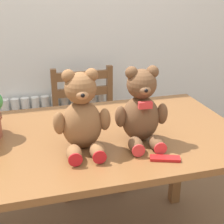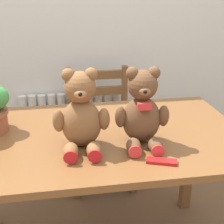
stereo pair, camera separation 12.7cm
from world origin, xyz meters
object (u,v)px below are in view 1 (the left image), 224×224
(wooden_chair_behind, at_px, (87,127))
(teddy_bear_left, at_px, (82,116))
(chocolate_bar, at_px, (165,158))
(teddy_bear_right, at_px, (141,110))

(wooden_chair_behind, xyz_separation_m, teddy_bear_left, (-0.18, -0.88, 0.46))
(teddy_bear_left, distance_m, chocolate_bar, 0.36)
(wooden_chair_behind, relative_size, teddy_bear_right, 2.58)
(wooden_chair_behind, bearing_deg, teddy_bear_right, 94.46)
(teddy_bear_left, relative_size, chocolate_bar, 2.87)
(teddy_bear_right, relative_size, chocolate_bar, 2.83)
(wooden_chair_behind, xyz_separation_m, chocolate_bar, (0.10, -1.06, 0.33))
(wooden_chair_behind, xyz_separation_m, teddy_bear_right, (0.07, -0.88, 0.46))
(teddy_bear_left, xyz_separation_m, teddy_bear_right, (0.25, -0.00, -0.00))
(teddy_bear_left, bearing_deg, teddy_bear_right, -176.55)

